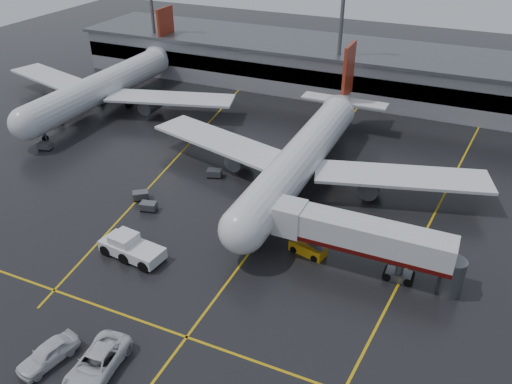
% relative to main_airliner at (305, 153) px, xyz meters
% --- Properties ---
extents(ground, '(220.00, 220.00, 0.00)m').
position_rel_main_airliner_xyz_m(ground, '(0.00, -9.70, -4.21)').
color(ground, black).
rests_on(ground, ground).
extents(apron_line_centre, '(0.25, 90.00, 0.02)m').
position_rel_main_airliner_xyz_m(apron_line_centre, '(0.00, -9.70, -4.20)').
color(apron_line_centre, gold).
rests_on(apron_line_centre, ground).
extents(apron_line_stop, '(60.00, 0.25, 0.02)m').
position_rel_main_airliner_xyz_m(apron_line_stop, '(0.00, -31.70, -4.20)').
color(apron_line_stop, gold).
rests_on(apron_line_stop, ground).
extents(apron_line_left, '(9.99, 69.35, 0.02)m').
position_rel_main_airliner_xyz_m(apron_line_left, '(-20.00, 0.30, -4.20)').
color(apron_line_left, gold).
rests_on(apron_line_left, ground).
extents(apron_line_right, '(7.57, 69.64, 0.02)m').
position_rel_main_airliner_xyz_m(apron_line_right, '(18.00, 0.30, -4.20)').
color(apron_line_right, gold).
rests_on(apron_line_right, ground).
extents(terminal, '(122.00, 19.00, 8.60)m').
position_rel_main_airliner_xyz_m(terminal, '(0.00, 38.23, 0.11)').
color(terminal, gray).
rests_on(terminal, ground).
extents(light_mast_left, '(3.00, 1.20, 25.45)m').
position_rel_main_airliner_xyz_m(light_mast_left, '(-45.00, 32.30, 10.27)').
color(light_mast_left, '#595B60').
rests_on(light_mast_left, ground).
extents(light_mast_mid, '(3.00, 1.20, 25.45)m').
position_rel_main_airliner_xyz_m(light_mast_mid, '(-5.00, 32.30, 10.27)').
color(light_mast_mid, '#595B60').
rests_on(light_mast_mid, ground).
extents(main_airliner, '(48.80, 45.60, 14.10)m').
position_rel_main_airliner_xyz_m(main_airliner, '(0.00, 0.00, 0.00)').
color(main_airliner, silver).
rests_on(main_airliner, ground).
extents(second_airliner, '(48.80, 45.60, 14.10)m').
position_rel_main_airliner_xyz_m(second_airliner, '(-42.00, 12.00, 0.00)').
color(second_airliner, silver).
rests_on(second_airliner, ground).
extents(jet_bridge, '(19.90, 3.40, 6.05)m').
position_rel_main_airliner_xyz_m(jet_bridge, '(11.87, -15.70, -0.28)').
color(jet_bridge, silver).
rests_on(jet_bridge, ground).
extents(pushback_tractor, '(7.68, 3.92, 2.64)m').
position_rel_main_airliner_xyz_m(pushback_tractor, '(-11.69, -23.75, -3.16)').
color(pushback_tractor, silver).
rests_on(pushback_tractor, ground).
extents(belt_loader, '(4.32, 2.64, 2.56)m').
position_rel_main_airliner_xyz_m(belt_loader, '(5.93, -15.37, -3.58)').
color(belt_loader, orange).
rests_on(belt_loader, ground).
extents(service_van_a, '(3.89, 7.26, 1.94)m').
position_rel_main_airliner_xyz_m(service_van_a, '(-4.83, -38.08, -3.24)').
color(service_van_a, silver).
rests_on(service_van_a, ground).
extents(service_van_d, '(3.29, 5.80, 1.86)m').
position_rel_main_airliner_xyz_m(service_van_d, '(-9.36, -38.89, -3.28)').
color(service_van_d, silver).
rests_on(service_van_d, ground).
extents(baggage_cart_a, '(2.25, 1.73, 1.12)m').
position_rel_main_airliner_xyz_m(baggage_cart_a, '(-15.27, -15.17, -3.58)').
color(baggage_cart_a, '#595B60').
rests_on(baggage_cart_a, ground).
extents(baggage_cart_b, '(2.38, 2.23, 1.12)m').
position_rel_main_airliner_xyz_m(baggage_cart_b, '(-17.70, -13.35, -3.58)').
color(baggage_cart_b, '#595B60').
rests_on(baggage_cart_b, ground).
extents(baggage_cart_c, '(2.29, 1.82, 1.12)m').
position_rel_main_airliner_xyz_m(baggage_cart_c, '(-11.78, -4.10, -3.58)').
color(baggage_cart_c, '#595B60').
rests_on(baggage_cart_c, ground).
extents(baggage_cart_d, '(2.16, 1.55, 1.12)m').
position_rel_main_airliner_xyz_m(baggage_cart_d, '(-45.37, 1.63, -3.58)').
color(baggage_cart_d, '#595B60').
rests_on(baggage_cart_d, ground).
extents(baggage_cart_e, '(2.25, 1.73, 1.12)m').
position_rel_main_airliner_xyz_m(baggage_cart_e, '(-39.81, -7.03, -3.58)').
color(baggage_cart_e, '#595B60').
rests_on(baggage_cart_e, ground).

